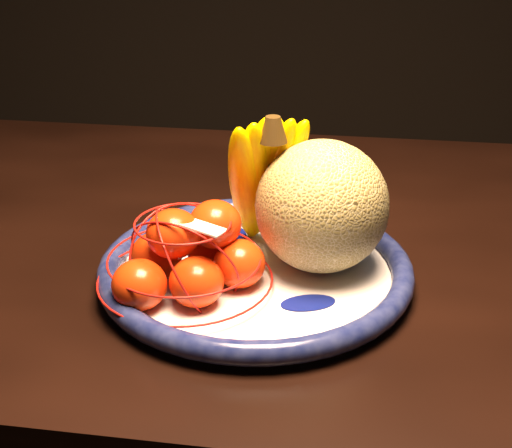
# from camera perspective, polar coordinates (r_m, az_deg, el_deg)

# --- Properties ---
(dining_table) EXTENTS (1.48, 0.97, 0.70)m
(dining_table) POSITION_cam_1_polar(r_m,az_deg,el_deg) (1.01, 4.59, -4.54)
(dining_table) COLOR black
(dining_table) RESTS_ON ground
(fruit_bowl) EXTENTS (0.37, 0.37, 0.03)m
(fruit_bowl) POSITION_cam_1_polar(r_m,az_deg,el_deg) (0.85, -0.04, -3.67)
(fruit_bowl) COLOR white
(fruit_bowl) RESTS_ON dining_table
(cantaloupe) EXTENTS (0.16, 0.16, 0.16)m
(cantaloupe) POSITION_cam_1_polar(r_m,az_deg,el_deg) (0.83, 5.29, 1.42)
(cantaloupe) COLOR olive
(cantaloupe) RESTS_ON fruit_bowl
(banana_bunch) EXTENTS (0.12, 0.13, 0.20)m
(banana_bunch) POSITION_cam_1_polar(r_m,az_deg,el_deg) (0.86, 0.43, 3.93)
(banana_bunch) COLOR #FFDE00
(banana_bunch) RESTS_ON fruit_bowl
(mandarin_bag) EXTENTS (0.25, 0.25, 0.13)m
(mandarin_bag) POSITION_cam_1_polar(r_m,az_deg,el_deg) (0.80, -5.36, -2.64)
(mandarin_bag) COLOR #FE2B05
(mandarin_bag) RESTS_ON fruit_bowl
(price_tag) EXTENTS (0.08, 0.05, 0.01)m
(price_tag) POSITION_cam_1_polar(r_m,az_deg,el_deg) (0.76, -5.06, -0.01)
(price_tag) COLOR white
(price_tag) RESTS_ON mandarin_bag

